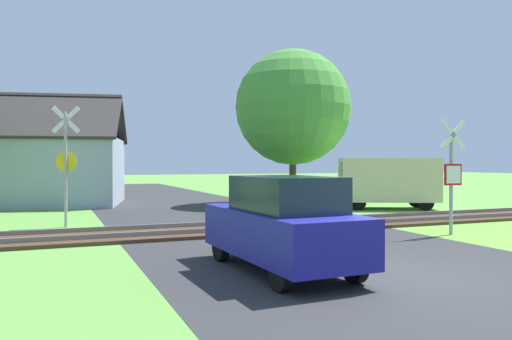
# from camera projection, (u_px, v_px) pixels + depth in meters

# --- Properties ---
(ground_plane) EXTENTS (160.00, 160.00, 0.00)m
(ground_plane) POSITION_uv_depth(u_px,v_px,m) (391.00, 276.00, 8.95)
(ground_plane) COLOR #5B933D
(road_asphalt) EXTENTS (8.16, 80.00, 0.01)m
(road_asphalt) POSITION_uv_depth(u_px,v_px,m) (333.00, 256.00, 10.80)
(road_asphalt) COLOR #2D2D30
(road_asphalt) RESTS_ON ground
(rail_track) EXTENTS (60.00, 2.60, 0.22)m
(rail_track) POSITION_uv_depth(u_px,v_px,m) (253.00, 228.00, 15.10)
(rail_track) COLOR #422D1E
(rail_track) RESTS_ON ground
(stop_sign_near) EXTENTS (0.88, 0.15, 3.25)m
(stop_sign_near) POSITION_uv_depth(u_px,v_px,m) (452.00, 172.00, 13.99)
(stop_sign_near) COLOR #9E9EA5
(stop_sign_near) RESTS_ON ground
(crossing_sign_far) EXTENTS (0.85, 0.27, 3.83)m
(crossing_sign_far) POSITION_uv_depth(u_px,v_px,m) (66.00, 159.00, 15.70)
(crossing_sign_far) COLOR #9E9EA5
(crossing_sign_far) RESTS_ON ground
(house) EXTENTS (7.99, 7.42, 5.42)m
(house) POSITION_uv_depth(u_px,v_px,m) (50.00, 168.00, 24.23)
(house) COLOR #99A3B7
(house) RESTS_ON ground
(tree_right) EXTENTS (5.76, 5.76, 7.69)m
(tree_right) POSITION_uv_depth(u_px,v_px,m) (293.00, 108.00, 24.90)
(tree_right) COLOR #513823
(tree_right) RESTS_ON ground
(mail_truck) EXTENTS (5.22, 3.77, 2.24)m
(mail_truck) POSITION_uv_depth(u_px,v_px,m) (384.00, 181.00, 22.08)
(mail_truck) COLOR beige
(mail_truck) RESTS_ON ground
(parked_car) EXTENTS (1.78, 4.06, 1.78)m
(parked_car) POSITION_uv_depth(u_px,v_px,m) (282.00, 224.00, 9.30)
(parked_car) COLOR navy
(parked_car) RESTS_ON ground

